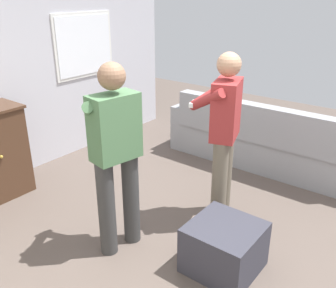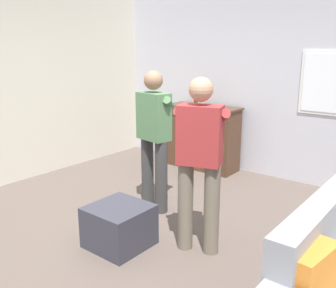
# 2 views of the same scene
# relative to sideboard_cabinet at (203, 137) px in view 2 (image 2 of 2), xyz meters

# --- Properties ---
(ground) EXTENTS (10.40, 10.40, 0.00)m
(ground) POSITION_rel_sideboard_cabinet_xyz_m (0.83, -2.30, -0.52)
(ground) COLOR brown
(wall_back_with_window) EXTENTS (5.20, 0.15, 2.80)m
(wall_back_with_window) POSITION_rel_sideboard_cabinet_xyz_m (0.85, 0.36, 0.88)
(wall_back_with_window) COLOR silver
(wall_back_with_window) RESTS_ON ground
(wall_side_left) EXTENTS (0.12, 5.20, 2.80)m
(wall_side_left) POSITION_rel_sideboard_cabinet_xyz_m (-1.83, -2.30, 0.88)
(wall_side_left) COLOR beige
(wall_side_left) RESTS_ON ground
(sideboard_cabinet) EXTENTS (1.20, 0.49, 1.03)m
(sideboard_cabinet) POSITION_rel_sideboard_cabinet_xyz_m (0.00, 0.00, 0.00)
(sideboard_cabinet) COLOR #472D1E
(sideboard_cabinet) RESTS_ON ground
(bottle_wine_green) EXTENTS (0.06, 0.06, 0.37)m
(bottle_wine_green) POSITION_rel_sideboard_cabinet_xyz_m (-0.18, 0.05, 0.65)
(bottle_wine_green) COLOR #593314
(bottle_wine_green) RESTS_ON sideboard_cabinet
(bottle_liquor_amber) EXTENTS (0.07, 0.07, 0.34)m
(bottle_liquor_amber) POSITION_rel_sideboard_cabinet_xyz_m (-0.02, -0.02, 0.65)
(bottle_liquor_amber) COLOR gray
(bottle_liquor_amber) RESTS_ON sideboard_cabinet
(ottoman) EXTENTS (0.56, 0.56, 0.42)m
(ottoman) POSITION_rel_sideboard_cabinet_xyz_m (0.76, -2.64, -0.31)
(ottoman) COLOR #33333D
(ottoman) RESTS_ON ground
(person_standing_left) EXTENTS (0.55, 0.51, 1.68)m
(person_standing_left) POSITION_rel_sideboard_cabinet_xyz_m (0.46, -1.73, 0.42)
(person_standing_left) COLOR #383838
(person_standing_left) RESTS_ON ground
(person_standing_right) EXTENTS (0.53, 0.52, 1.68)m
(person_standing_right) POSITION_rel_sideboard_cabinet_xyz_m (1.42, -2.21, 0.42)
(person_standing_right) COLOR #6B6051
(person_standing_right) RESTS_ON ground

